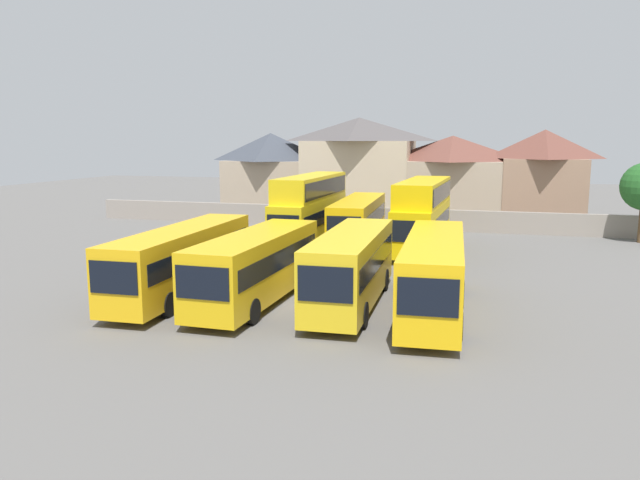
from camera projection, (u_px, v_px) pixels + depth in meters
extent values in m
plane|color=#605E5B|center=(374.00, 242.00, 45.60)|extent=(140.00, 140.00, 0.00)
cube|color=gray|center=(390.00, 218.00, 52.38)|extent=(56.00, 0.50, 1.80)
cube|color=#EEB015|center=(183.00, 258.00, 29.98)|extent=(2.76, 12.05, 2.96)
cube|color=black|center=(113.00, 278.00, 24.16)|extent=(2.13, 0.14, 1.33)
cube|color=black|center=(183.00, 251.00, 29.92)|extent=(2.77, 11.09, 0.93)
cylinder|color=black|center=(168.00, 304.00, 26.37)|extent=(0.33, 1.11, 1.10)
cylinder|color=black|center=(123.00, 301.00, 26.89)|extent=(0.33, 1.11, 1.10)
cylinder|color=black|center=(233.00, 269.00, 33.48)|extent=(0.33, 1.11, 1.10)
cylinder|color=black|center=(196.00, 267.00, 34.01)|extent=(0.33, 1.11, 1.10)
cube|color=gold|center=(257.00, 264.00, 28.61)|extent=(2.80, 10.91, 2.91)
cube|color=black|center=(202.00, 283.00, 23.40)|extent=(2.27, 0.13, 1.31)
cube|color=black|center=(257.00, 257.00, 28.55)|extent=(2.82, 10.05, 0.92)
cylinder|color=black|center=(253.00, 311.00, 25.30)|extent=(0.32, 1.11, 1.10)
cylinder|color=black|center=(201.00, 307.00, 25.97)|extent=(0.32, 1.11, 1.10)
cylinder|color=black|center=(303.00, 277.00, 31.66)|extent=(0.32, 1.11, 1.10)
cylinder|color=black|center=(261.00, 274.00, 32.33)|extent=(0.32, 1.11, 1.10)
cube|color=yellow|center=(351.00, 266.00, 27.94)|extent=(2.79, 10.62, 3.05)
cube|color=black|center=(325.00, 284.00, 22.81)|extent=(2.14, 0.15, 1.37)
cube|color=black|center=(352.00, 258.00, 27.88)|extent=(2.80, 9.78, 0.96)
cylinder|color=black|center=(363.00, 315.00, 24.76)|extent=(0.34, 1.11, 1.10)
cylinder|color=black|center=(310.00, 311.00, 25.29)|extent=(0.34, 1.11, 1.10)
cylinder|color=black|center=(385.00, 280.00, 31.03)|extent=(0.34, 1.11, 1.10)
cylinder|color=black|center=(342.00, 277.00, 31.55)|extent=(0.34, 1.11, 1.10)
cube|color=yellow|center=(434.00, 272.00, 26.78)|extent=(3.03, 11.90, 3.02)
cube|color=black|center=(428.00, 297.00, 21.02)|extent=(2.13, 0.19, 1.36)
cube|color=black|center=(434.00, 264.00, 26.72)|extent=(3.02, 10.96, 0.95)
cylinder|color=black|center=(459.00, 327.00, 23.23)|extent=(0.36, 1.11, 1.10)
cylinder|color=black|center=(401.00, 323.00, 23.71)|extent=(0.36, 1.11, 1.10)
cylinder|color=black|center=(459.00, 283.00, 30.27)|extent=(0.36, 1.11, 1.10)
cylinder|color=black|center=(414.00, 281.00, 30.75)|extent=(0.36, 1.11, 1.10)
cube|color=yellow|center=(310.00, 220.00, 43.61)|extent=(2.48, 11.64, 3.10)
cube|color=black|center=(283.00, 226.00, 38.02)|extent=(2.11, 0.09, 1.39)
cube|color=black|center=(310.00, 215.00, 43.55)|extent=(2.51, 10.71, 0.98)
cube|color=yellow|center=(311.00, 187.00, 43.50)|extent=(2.43, 11.06, 1.64)
cube|color=black|center=(311.00, 187.00, 43.50)|extent=(2.51, 10.48, 1.15)
cylinder|color=black|center=(310.00, 248.00, 40.12)|extent=(0.31, 1.10, 1.10)
cylinder|color=black|center=(279.00, 246.00, 40.72)|extent=(0.31, 1.10, 1.10)
cylinder|color=black|center=(337.00, 232.00, 46.95)|extent=(0.31, 1.10, 1.10)
cylinder|color=black|center=(310.00, 231.00, 47.55)|extent=(0.31, 1.10, 1.10)
cube|color=#EEB50D|center=(358.00, 222.00, 42.64)|extent=(3.03, 11.56, 3.15)
cube|color=black|center=(344.00, 228.00, 37.05)|extent=(2.12, 0.19, 1.42)
cube|color=black|center=(358.00, 216.00, 42.58)|extent=(3.02, 10.65, 0.99)
cylinder|color=black|center=(367.00, 250.00, 39.21)|extent=(0.36, 1.11, 1.10)
cylinder|color=black|center=(333.00, 249.00, 39.69)|extent=(0.36, 1.11, 1.10)
cylinder|color=black|center=(380.00, 234.00, 46.05)|extent=(0.36, 1.11, 1.10)
cylinder|color=black|center=(351.00, 233.00, 46.53)|extent=(0.36, 1.11, 1.10)
cube|color=yellow|center=(422.00, 225.00, 41.64)|extent=(2.97, 11.03, 2.92)
cube|color=black|center=(409.00, 232.00, 36.42)|extent=(2.27, 0.16, 1.32)
cube|color=black|center=(422.00, 220.00, 41.58)|extent=(2.98, 10.16, 0.92)
cube|color=yellow|center=(424.00, 192.00, 41.52)|extent=(2.90, 10.48, 1.61)
cube|color=black|center=(424.00, 192.00, 41.52)|extent=(2.97, 9.94, 1.13)
cylinder|color=black|center=(433.00, 253.00, 38.30)|extent=(0.34, 1.11, 1.10)
cylinder|color=black|center=(395.00, 251.00, 39.01)|extent=(0.34, 1.11, 1.10)
cylinder|color=black|center=(444.00, 237.00, 44.68)|extent=(0.34, 1.11, 1.10)
cylinder|color=black|center=(412.00, 235.00, 45.39)|extent=(0.34, 1.11, 1.10)
cube|color=tan|center=(271.00, 187.00, 63.58)|extent=(8.79, 6.31, 5.47)
pyramid|color=#3D424C|center=(271.00, 147.00, 62.90)|extent=(9.23, 6.62, 2.81)
cube|color=#C6B293|center=(359.00, 179.00, 60.32)|extent=(10.35, 6.77, 7.49)
pyramid|color=#514C4C|center=(359.00, 129.00, 59.52)|extent=(10.87, 7.11, 2.26)
cube|color=tan|center=(451.00, 190.00, 58.06)|extent=(9.30, 6.67, 5.63)
pyramid|color=brown|center=(453.00, 148.00, 57.41)|extent=(9.77, 7.00, 2.35)
cube|color=#9E7A60|center=(542.00, 191.00, 55.55)|extent=(7.10, 6.17, 5.93)
pyramid|color=brown|center=(545.00, 144.00, 54.85)|extent=(7.45, 6.48, 2.58)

